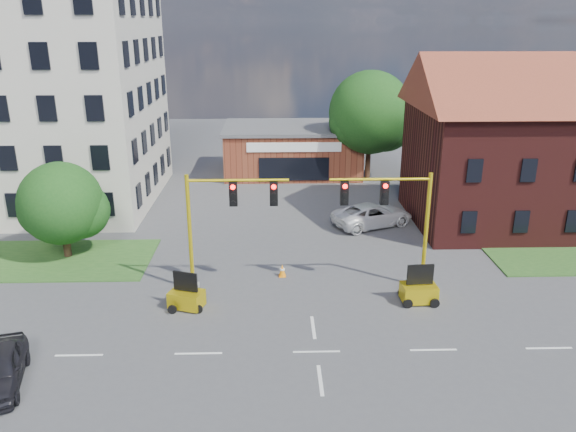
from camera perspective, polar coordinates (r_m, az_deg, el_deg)
The scene contains 16 objects.
ground at distance 24.51m, azimuth 2.91°, elevation -13.60°, with size 120.00×120.00×0.00m, color #47474A.
lane_markings at distance 22.06m, azimuth 3.53°, elevation -17.81°, with size 60.00×36.00×0.01m, color white, non-canonical shape.
office_block at distance 46.28m, azimuth -25.54°, elevation 13.75°, with size 18.40×15.40×20.60m.
brick_shop at distance 51.75m, azimuth 0.44°, elevation 6.82°, with size 12.40×8.40×4.30m.
townhouse_row at distance 42.18m, azimuth 26.64°, elevation 7.17°, with size 21.00×11.00×11.50m.
tree_large at distance 48.97m, azimuth 8.74°, elevation 10.08°, with size 7.40×7.05×9.45m.
tree_nw_front at distance 34.82m, azimuth -21.62°, elevation 1.03°, with size 5.03×4.79×5.75m.
signal_mast_west at distance 28.25m, azimuth -6.72°, elevation -0.26°, with size 5.30×0.60×6.20m.
signal_mast_east at distance 28.79m, azimuth 10.81°, elevation -0.10°, with size 5.30×0.60×6.20m.
trailer_west at distance 27.98m, azimuth -10.28°, elevation -8.13°, with size 1.85×1.52×1.81m.
trailer_east at distance 28.81m, azimuth 13.15°, elevation -7.43°, with size 1.76×1.22×1.93m.
cone_a at distance 28.10m, azimuth -9.20°, elevation -8.46°, with size 0.40×0.40×0.70m.
cone_b at distance 30.86m, azimuth -0.58°, elevation -5.57°, with size 0.40×0.40×0.70m.
cone_c at distance 29.82m, azimuth 13.47°, elevation -7.07°, with size 0.40×0.40×0.70m.
cone_d at distance 30.46m, azimuth 12.22°, elevation -6.39°, with size 0.40×0.40×0.70m.
pickup_white at distance 38.63m, azimuth 8.58°, elevation 0.12°, with size 2.58×5.59×1.55m, color white.
Camera 1 is at (-1.77, -20.53, 13.28)m, focal length 35.00 mm.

